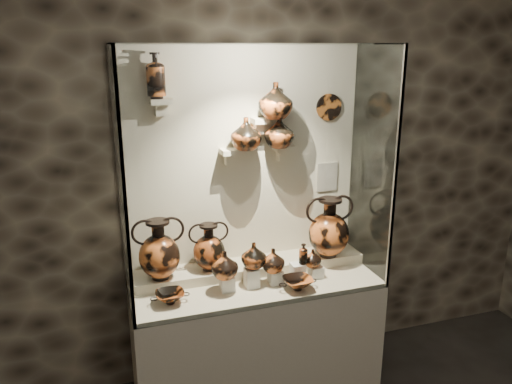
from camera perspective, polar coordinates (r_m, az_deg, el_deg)
wall_back at (r=3.49m, az=-1.59°, el=3.39°), size 5.00×0.02×3.20m
plinth at (r=3.68m, az=0.04°, el=-16.25°), size 1.70×0.60×0.80m
front_tier at (r=3.47m, az=0.04°, el=-10.48°), size 1.68×0.58×0.03m
rear_tier at (r=3.61m, az=-0.83°, el=-8.79°), size 1.70×0.25×0.10m
back_panel at (r=3.49m, az=-1.57°, el=3.38°), size 1.70×0.03×1.60m
glass_front at (r=2.93m, az=1.86°, el=0.81°), size 1.70×0.01×1.60m
glass_left at (r=3.05m, az=-15.24°, el=0.87°), size 0.01×0.60×1.60m
glass_right at (r=3.55m, az=13.17°, el=3.16°), size 0.01×0.60×1.60m
glass_top at (r=3.10m, az=0.05°, el=16.59°), size 1.70×0.60×0.01m
frame_post_left at (r=2.77m, az=-14.75°, el=-0.64°), size 0.02×0.02×1.60m
frame_post_right at (r=3.31m, az=15.65°, el=2.03°), size 0.02×0.02×1.60m
pedestal_a at (r=3.35m, az=-3.32°, el=-10.37°), size 0.09×0.09×0.10m
pedestal_b at (r=3.38m, az=-0.50°, el=-9.76°), size 0.09×0.09×0.13m
pedestal_c at (r=3.44m, az=2.23°, el=-9.66°), size 0.09×0.09×0.09m
pedestal_d at (r=3.49m, az=4.73°, el=-9.05°), size 0.09×0.09×0.12m
pedestal_e at (r=3.55m, az=6.84°, el=-9.01°), size 0.09×0.09×0.08m
bracket_ul at (r=3.23m, az=-10.78°, el=10.14°), size 0.14×0.12×0.04m
bracket_ca at (r=3.37m, az=-2.85°, el=4.64°), size 0.14×0.12×0.04m
bracket_cb at (r=3.39m, az=0.39°, el=8.17°), size 0.10×0.12×0.04m
bracket_cc at (r=3.49m, az=3.20°, el=5.03°), size 0.14×0.12×0.04m
amphora_left at (r=3.34m, az=-11.02°, el=-6.46°), size 0.35×0.35×0.41m
amphora_mid at (r=3.44m, az=-5.40°, el=-6.26°), size 0.33×0.33×0.33m
amphora_right at (r=3.66m, az=8.33°, el=-4.01°), size 0.36×0.36×0.44m
jug_a at (r=3.27m, az=-3.61°, el=-8.29°), size 0.21×0.21×0.19m
jug_b at (r=3.34m, az=-0.27°, el=-7.24°), size 0.18×0.18×0.18m
jug_c at (r=3.38m, az=1.95°, el=-7.80°), size 0.20×0.20×0.17m
jug_e at (r=3.50m, az=6.45°, el=-7.50°), size 0.13×0.13×0.13m
lekythos_small at (r=3.43m, az=5.42°, el=-6.92°), size 0.09×0.09×0.17m
kylix_left at (r=3.24m, az=-9.80°, el=-11.66°), size 0.24×0.20×0.09m
kylix_right at (r=3.36m, az=4.78°, el=-10.26°), size 0.28×0.24×0.10m
lekythos_tall at (r=3.20m, az=-11.41°, el=13.22°), size 0.15×0.15×0.32m
ovoid_vase_a at (r=3.32m, az=-1.16°, el=6.68°), size 0.27×0.27×0.22m
ovoid_vase_b at (r=3.34m, az=2.23°, el=10.40°), size 0.25×0.25×0.24m
ovoid_vase_c at (r=3.40m, az=2.66°, el=6.86°), size 0.24×0.24×0.21m
wall_plate at (r=3.63m, az=8.32°, el=9.57°), size 0.19×0.02×0.19m
info_placard at (r=3.74m, az=8.14°, el=1.73°), size 0.16×0.01×0.21m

